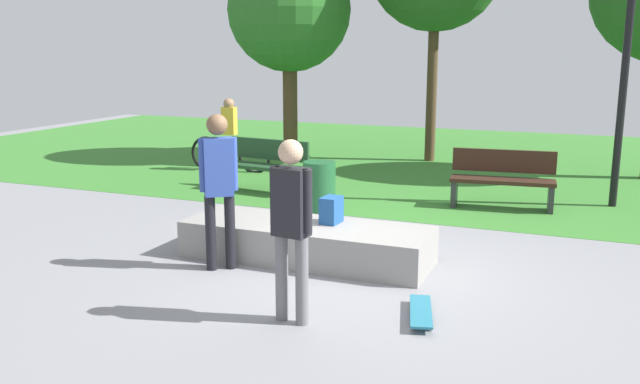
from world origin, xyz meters
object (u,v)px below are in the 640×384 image
Objects in this scene: lamp_post at (627,47)px; trash_bin at (319,190)px; concrete_ledge at (307,242)px; skater_performing_trick at (219,179)px; park_bench_far_right at (503,178)px; cyclist_on_bicycle at (230,140)px; skater_watching at (291,217)px; park_bench_by_oak at (265,164)px; backpack_on_ledge at (331,210)px; skateboard_by_ledge at (421,311)px; tree_tall_oak at (289,11)px.

lamp_post is 5.20m from trash_bin.
concrete_ledge is 1.67× the size of skater_performing_trick.
park_bench_far_right is 0.90× the size of cyclist_on_bicycle.
concrete_ledge is 1.74× the size of skater_watching.
park_bench_by_oak is (-1.45, 4.03, -0.57)m from skater_performing_trick.
cyclist_on_bicycle reaches higher than backpack_on_ledge.
concrete_ledge is 0.48m from backpack_on_ledge.
lamp_post reaches higher than skateboard_by_ledge.
skater_performing_trick is 2.10× the size of trash_bin.
skater_performing_trick is 8.04m from tree_tall_oak.
skateboard_by_ledge is 0.50× the size of park_bench_far_right.
backpack_on_ledge is 0.18× the size of skater_performing_trick.
park_bench_far_right is 1.93× the size of trash_bin.
tree_tall_oak is (-3.85, 8.40, 2.27)m from skater_watching.
skater_watching is at bearing -56.41° from cyclist_on_bicycle.
park_bench_far_right is 1.00× the size of park_bench_by_oak.
skater_performing_trick reaches higher than trash_bin.
park_bench_by_oak reaches higher than skateboard_by_ledge.
skater_performing_trick is at bearing -120.99° from park_bench_far_right.
skater_watching is 0.42× the size of lamp_post.
concrete_ledge is 2.04m from trash_bin.
concrete_ledge is 1.81× the size of park_bench_by_oak.
park_bench_by_oak is (-2.48, 3.18, -0.12)m from backpack_on_ledge.
tree_tall_oak reaches higher than backpack_on_ledge.
cyclist_on_bicycle is at bearing 176.13° from lamp_post.
park_bench_far_right is 0.35× the size of tree_tall_oak.
trash_bin is at bearing 86.76° from skater_performing_trick.
backpack_on_ledge is at bearing -127.18° from lamp_post.
tree_tall_oak is (-2.47, 7.32, 2.22)m from skater_performing_trick.
skateboard_by_ledge is (1.09, 0.53, -0.93)m from skater_watching.
park_bench_far_right is 5.77m from cyclist_on_bicycle.
concrete_ledge is 0.73× the size of lamp_post.
concrete_ledge is 4.06m from park_bench_far_right.
skateboard_by_ledge is at bearing -48.03° from cyclist_on_bicycle.
park_bench_far_right reaches higher than concrete_ledge.
skateboard_by_ledge is 0.18× the size of tree_tall_oak.
cyclist_on_bicycle is (-4.42, 6.65, -0.37)m from skater_watching.
trash_bin reaches higher than backpack_on_ledge.
skateboard_by_ledge is at bearing -36.14° from concrete_ledge.
skateboard_by_ledge is at bearing -57.90° from tree_tall_oak.
skateboard_by_ledge is 9.83m from tree_tall_oak.
cyclist_on_bicycle is (-5.62, 1.26, 0.15)m from park_bench_far_right.
skateboard_by_ledge is 0.45× the size of cyclist_on_bicycle.
concrete_ledge is 4.02m from park_bench_by_oak.
skater_performing_trick is at bearing -129.80° from lamp_post.
skater_performing_trick is 6.77m from lamp_post.
backpack_on_ledge is 1.99m from trash_bin.
park_bench_by_oak is (-3.93, 4.58, 0.42)m from skateboard_by_ledge.
skater_performing_trick is 2.16× the size of skateboard_by_ledge.
skater_watching is at bearing -114.83° from lamp_post.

